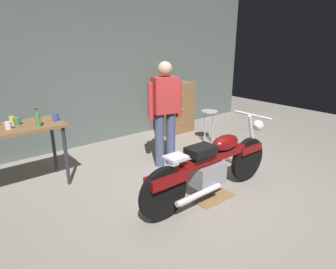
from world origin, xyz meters
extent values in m
plane|color=gray|center=(0.00, 0.00, 0.00)|extent=(12.00, 12.00, 0.00)
cube|color=#56605B|center=(0.00, 2.80, 1.55)|extent=(8.00, 0.12, 3.10)
cube|color=brown|center=(-1.87, 1.62, 0.88)|extent=(1.30, 0.64, 0.04)
cylinder|color=#2D2D33|center=(-1.28, 1.36, 0.43)|extent=(0.05, 0.05, 0.86)
cylinder|color=#2D2D33|center=(-1.28, 1.88, 0.43)|extent=(0.05, 0.05, 0.86)
cylinder|color=black|center=(0.81, -0.15, 0.32)|extent=(0.64, 0.07, 0.64)
cylinder|color=black|center=(-0.74, -0.15, 0.32)|extent=(0.64, 0.07, 0.64)
cube|color=maroon|center=(0.81, -0.15, 0.50)|extent=(0.44, 0.14, 0.10)
cube|color=maroon|center=(-0.69, -0.15, 0.50)|extent=(0.52, 0.18, 0.12)
cube|color=gray|center=(-0.02, -0.15, 0.34)|extent=(0.44, 0.24, 0.28)
cube|color=maroon|center=(0.08, -0.15, 0.55)|extent=(1.10, 0.10, 0.10)
ellipsoid|color=maroon|center=(0.28, -0.15, 0.70)|extent=(0.44, 0.22, 0.20)
cube|color=black|center=(-0.17, -0.15, 0.70)|extent=(0.36, 0.24, 0.10)
cube|color=silver|center=(-0.57, -0.15, 0.72)|extent=(0.24, 0.20, 0.03)
cylinder|color=silver|center=(0.87, -0.15, 0.65)|extent=(0.26, 0.05, 0.68)
cylinder|color=silver|center=(0.83, -0.15, 0.98)|extent=(0.03, 0.60, 0.03)
sphere|color=silver|center=(0.99, -0.15, 0.80)|extent=(0.16, 0.16, 0.16)
cylinder|color=silver|center=(-0.31, -0.29, 0.22)|extent=(0.70, 0.07, 0.07)
cylinder|color=#465175|center=(0.32, 1.01, 0.44)|extent=(0.15, 0.15, 0.88)
cylinder|color=#465175|center=(0.13, 1.06, 0.44)|extent=(0.15, 0.15, 0.88)
cube|color=#BF3333|center=(0.22, 1.04, 1.16)|extent=(0.42, 0.31, 0.56)
cylinder|color=#BF3333|center=(0.46, 0.98, 1.08)|extent=(0.09, 0.09, 0.58)
cylinder|color=#BF3333|center=(-0.01, 1.09, 1.08)|extent=(0.09, 0.09, 0.58)
sphere|color=tan|center=(0.22, 1.04, 1.56)|extent=(0.22, 0.22, 0.22)
cylinder|color=#B2B2B7|center=(1.61, 1.37, 0.63)|extent=(0.32, 0.32, 0.02)
cylinder|color=#B2B2B7|center=(1.72, 1.37, 0.31)|extent=(0.02, 0.02, 0.62)
cylinder|color=#B2B2B7|center=(1.61, 1.48, 0.31)|extent=(0.02, 0.02, 0.62)
cylinder|color=#B2B2B7|center=(1.50, 1.37, 0.31)|extent=(0.02, 0.02, 0.62)
cylinder|color=#B2B2B7|center=(1.61, 1.26, 0.31)|extent=(0.02, 0.02, 0.62)
cube|color=brown|center=(1.50, 2.30, 0.55)|extent=(0.80, 0.44, 1.10)
sphere|color=tan|center=(1.50, 2.07, 0.85)|extent=(0.04, 0.04, 0.04)
sphere|color=tan|center=(1.50, 2.07, 0.55)|extent=(0.04, 0.04, 0.04)
sphere|color=tan|center=(1.50, 2.07, 0.25)|extent=(0.04, 0.04, 0.04)
cube|color=olive|center=(0.05, -0.15, 0.01)|extent=(0.56, 0.40, 0.01)
cylinder|color=#2D51AD|center=(-1.30, 1.55, 0.95)|extent=(0.08, 0.08, 0.11)
torus|color=#2D51AD|center=(-1.26, 1.55, 0.96)|extent=(0.06, 0.01, 0.06)
cylinder|color=white|center=(-1.89, 1.54, 0.95)|extent=(0.07, 0.07, 0.10)
torus|color=white|center=(-1.85, 1.54, 0.95)|extent=(0.05, 0.01, 0.05)
cylinder|color=#3D7F4C|center=(-1.76, 1.67, 0.95)|extent=(0.08, 0.08, 0.09)
torus|color=#3D7F4C|center=(-1.72, 1.67, 0.95)|extent=(0.05, 0.01, 0.05)
cylinder|color=yellow|center=(-1.79, 1.84, 0.94)|extent=(0.07, 0.07, 0.09)
torus|color=yellow|center=(-1.74, 1.84, 0.95)|extent=(0.05, 0.01, 0.05)
cylinder|color=#4C8C4C|center=(-1.56, 1.41, 0.99)|extent=(0.06, 0.06, 0.18)
cylinder|color=#4C8C4C|center=(-1.56, 1.41, 1.10)|extent=(0.03, 0.03, 0.05)
cylinder|color=black|center=(-1.56, 1.41, 1.14)|extent=(0.03, 0.03, 0.01)
camera|label=1|loc=(-2.48, -2.39, 1.96)|focal=30.49mm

